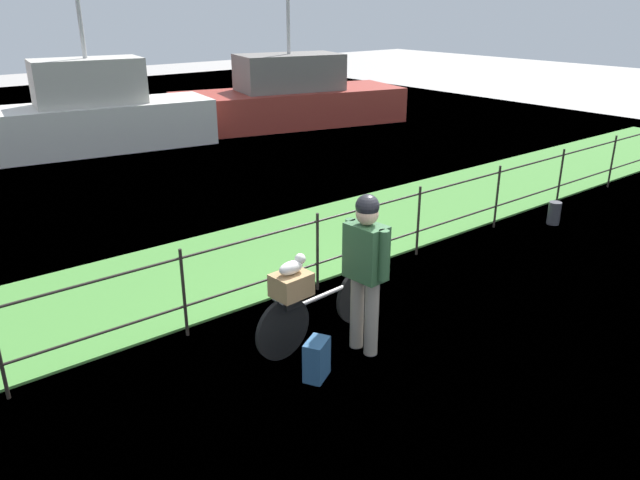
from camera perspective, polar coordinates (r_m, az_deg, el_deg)
ground_plane at (r=6.48m, az=10.55°, el=-10.37°), size 60.00×60.00×0.00m
grass_strip at (r=8.67m, az=-5.74°, el=-1.48°), size 27.00×2.40×0.03m
harbor_water at (r=14.70m, az=-20.81°, el=6.79°), size 30.00×30.00×0.00m
iron_fence at (r=7.44m, az=-0.24°, el=-0.56°), size 18.04×0.04×1.01m
bicycle_main at (r=6.45m, az=0.15°, el=-6.54°), size 1.76×0.22×0.66m
wooden_crate at (r=6.01m, az=-2.70°, el=-4.19°), size 0.39×0.32×0.23m
terrier_dog at (r=5.95m, az=-2.55°, el=-2.43°), size 0.32×0.16×0.18m
cyclist_person at (r=5.99m, az=4.29°, el=-1.96°), size 0.29×0.54×1.68m
backpack_on_paving at (r=5.91m, az=-0.31°, el=-11.08°), size 0.33×0.29×0.40m
mooring_bollard at (r=10.54m, az=21.01°, el=2.37°), size 0.20×0.20×0.37m
moored_boat_near at (r=18.07m, az=-2.85°, el=13.01°), size 6.90×3.69×3.57m
moored_boat_mid at (r=15.80m, az=-20.41°, el=10.73°), size 5.77×2.55×3.73m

